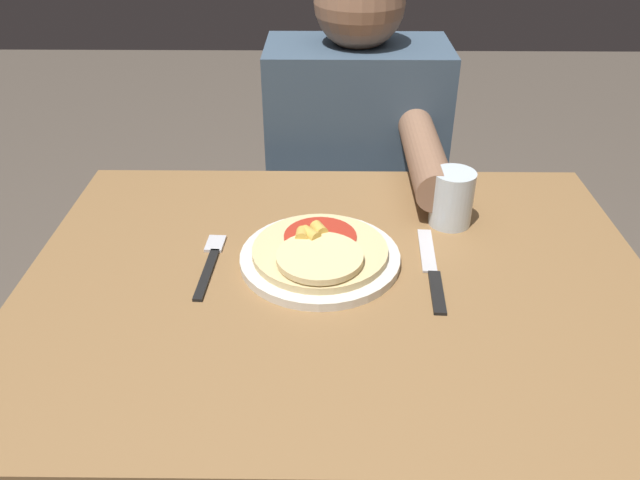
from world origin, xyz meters
name	(u,v)px	position (x,y,z in m)	size (l,w,h in m)	color
dining_table	(337,351)	(0.00, 0.00, 0.63)	(0.94, 0.71, 0.78)	olive
plate	(320,258)	(-0.03, 0.04, 0.78)	(0.25, 0.25, 0.01)	silver
pizza	(320,250)	(-0.03, 0.03, 0.80)	(0.21, 0.21, 0.04)	#E0C689
fork	(210,262)	(-0.20, 0.03, 0.78)	(0.03, 0.18, 0.00)	black
knife	(432,270)	(0.14, 0.01, 0.78)	(0.03, 0.22, 0.00)	black
drinking_glass	(452,198)	(0.19, 0.16, 0.82)	(0.07, 0.07, 0.10)	silver
person_diner	(355,175)	(0.05, 0.55, 0.67)	(0.39, 0.52, 1.15)	#2D2D38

